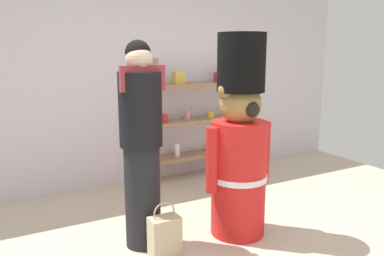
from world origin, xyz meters
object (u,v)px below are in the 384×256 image
at_px(teddy_bear_guard, 239,145).
at_px(person_shopper, 141,143).
at_px(shopping_bag, 165,236).
at_px(merchandise_shelf, 199,118).

xyz_separation_m(teddy_bear_guard, person_shopper, (-0.84, 0.20, 0.07)).
height_order(teddy_bear_guard, shopping_bag, teddy_bear_guard).
bearing_deg(person_shopper, teddy_bear_guard, -13.62).
bearing_deg(teddy_bear_guard, person_shopper, 166.38).
distance_m(merchandise_shelf, person_shopper, 1.97).
height_order(person_shopper, shopping_bag, person_shopper).
bearing_deg(shopping_bag, merchandise_shelf, 52.93).
relative_size(person_shopper, shopping_bag, 3.71).
height_order(merchandise_shelf, teddy_bear_guard, teddy_bear_guard).
relative_size(teddy_bear_guard, person_shopper, 1.04).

